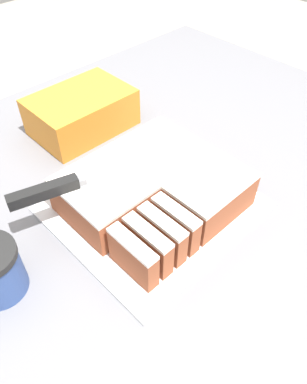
{
  "coord_description": "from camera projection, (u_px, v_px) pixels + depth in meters",
  "views": [
    {
      "loc": [
        -0.4,
        -0.41,
        1.47
      ],
      "look_at": [
        -0.04,
        -0.05,
        0.96
      ],
      "focal_mm": 35.0,
      "sensor_mm": 36.0,
      "label": 1
    }
  ],
  "objects": [
    {
      "name": "ground_plane",
      "position": [
        153.0,
        356.0,
        1.45
      ],
      "size": [
        8.0,
        8.0,
        0.0
      ],
      "primitive_type": "plane",
      "color": "#9E9384"
    },
    {
      "name": "countertop",
      "position": [
        153.0,
        296.0,
        1.12
      ],
      "size": [
        1.4,
        1.1,
        0.92
      ],
      "color": "slate",
      "rests_on": "ground_plane"
    },
    {
      "name": "cake_board",
      "position": [
        154.0,
        207.0,
        0.75
      ],
      "size": [
        0.37,
        0.34,
        0.01
      ],
      "color": "silver",
      "rests_on": "countertop"
    },
    {
      "name": "cake",
      "position": [
        154.0,
        189.0,
        0.73
      ],
      "size": [
        0.3,
        0.27,
        0.08
      ],
      "color": "#994C2D",
      "rests_on": "cake_board"
    },
    {
      "name": "knife",
      "position": [
        61.0,
        187.0,
        0.66
      ],
      "size": [
        0.34,
        0.12,
        0.02
      ],
      "rotation": [
        0.0,
        0.0,
        -0.29
      ],
      "color": "silver",
      "rests_on": "cake"
    },
    {
      "name": "storage_box",
      "position": [
        82.0,
        112.0,
        0.92
      ],
      "size": [
        0.24,
        0.16,
        0.09
      ],
      "color": "orange",
      "rests_on": "countertop"
    }
  ]
}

